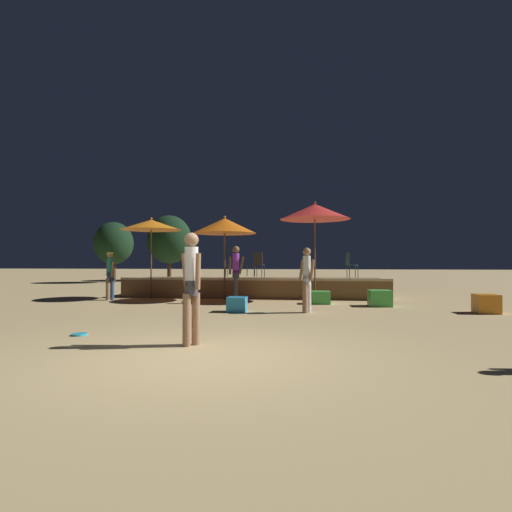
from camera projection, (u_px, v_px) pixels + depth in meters
ground_plane at (202, 357)px, 5.47m from camera, size 120.00×120.00×0.00m
wooden_deck at (256, 287)px, 15.19m from camera, size 9.50×2.84×0.73m
patio_umbrella_0 at (315, 212)px, 13.35m from camera, size 2.34×2.34×3.31m
patio_umbrella_1 at (225, 226)px, 13.50m from camera, size 2.16×2.16×2.85m
patio_umbrella_2 at (151, 225)px, 14.06m from camera, size 2.11×2.11×2.86m
cube_seat_0 at (380, 298)px, 11.65m from camera, size 0.63×0.63×0.47m
cube_seat_1 at (237, 304)px, 10.36m from camera, size 0.49×0.49×0.39m
cube_seat_2 at (321, 297)px, 12.32m from camera, size 0.57×0.57×0.39m
cube_seat_3 at (486, 304)px, 10.08m from camera, size 0.54×0.54×0.48m
person_0 at (191, 284)px, 6.23m from camera, size 0.42×0.36×1.76m
person_1 at (307, 278)px, 10.19m from camera, size 0.44×0.35×1.66m
person_2 at (110, 274)px, 13.46m from camera, size 0.42×0.31×1.62m
person_4 at (236, 272)px, 12.54m from camera, size 0.51×0.30×1.79m
bistro_chair_0 at (258, 262)px, 14.54m from camera, size 0.42×0.42×0.90m
bistro_chair_1 at (350, 262)px, 14.00m from camera, size 0.42×0.41×0.90m
bistro_chair_2 at (253, 262)px, 15.75m from camera, size 0.40×0.40×0.90m
bistro_chair_3 at (233, 262)px, 15.26m from camera, size 0.40×0.40×0.90m
frisbee_disc at (79, 334)px, 7.06m from camera, size 0.27×0.27×0.03m
background_tree_0 at (114, 243)px, 24.54m from camera, size 2.37×2.37×3.73m
background_tree_1 at (169, 240)px, 27.37m from camera, size 3.01×3.01×4.46m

